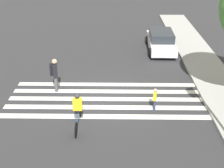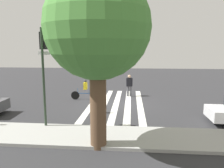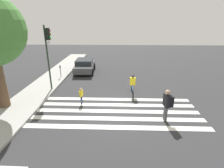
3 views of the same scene
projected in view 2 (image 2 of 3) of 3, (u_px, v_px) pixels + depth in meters
name	position (u px, v px, depth m)	size (l,w,h in m)	color
ground_plane	(116.00, 104.00, 15.99)	(60.00, 60.00, 0.00)	#2D2D30
sidewalk_curb	(107.00, 136.00, 9.84)	(36.00, 2.50, 0.14)	#9E9E99
crosswalk_stripes	(116.00, 104.00, 15.99)	(3.87, 10.00, 0.01)	silver
traffic_light	(44.00, 59.00, 10.67)	(0.60, 0.50, 4.99)	#283828
street_tree	(97.00, 28.00, 8.17)	(4.06, 4.06, 6.84)	brown
pedestrian_child_with_backpack	(129.00, 84.00, 18.42)	(0.55, 0.49, 1.84)	#4C4C51
pedestrian_adult_yellow_jacket	(97.00, 103.00, 13.60)	(0.34, 0.21, 1.13)	navy
cyclist_mid_street	(85.00, 89.00, 17.16)	(2.33, 0.40, 1.62)	black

